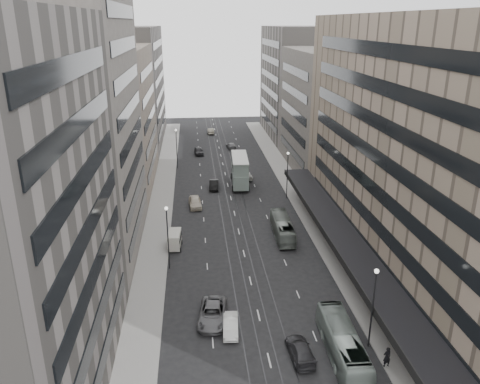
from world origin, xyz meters
name	(u,v)px	position (x,y,z in m)	size (l,w,h in m)	color
ground	(260,321)	(0.00, 0.00, 0.00)	(220.00, 220.00, 0.00)	black
sidewalk_right	(296,192)	(12.00, 37.50, 0.07)	(4.00, 125.00, 0.15)	gray
sidewalk_left	(162,197)	(-12.00, 37.50, 0.07)	(4.00, 125.00, 0.15)	gray
department_store	(440,155)	(21.45, 8.00, 14.95)	(19.20, 60.00, 30.00)	gray
building_right_mid	(329,111)	(21.50, 52.00, 12.00)	(15.00, 28.00, 24.00)	#4D4943
building_right_far	(298,83)	(21.50, 82.00, 14.00)	(15.00, 32.00, 28.00)	slate
building_left_b	(69,125)	(-21.50, 19.00, 17.00)	(15.00, 26.00, 34.00)	#4D4943
building_left_c	(108,119)	(-21.50, 46.00, 12.50)	(15.00, 28.00, 25.00)	#736759
building_left_d	(129,87)	(-21.50, 79.00, 14.00)	(15.00, 38.00, 28.00)	slate
lamp_right_near	(374,299)	(9.70, -5.00, 5.20)	(0.44, 0.44, 8.32)	#262628
lamp_right_far	(287,170)	(9.70, 35.00, 5.20)	(0.44, 0.44, 8.32)	#262628
lamp_left_near	(167,230)	(-9.70, 12.00, 5.20)	(0.44, 0.44, 8.32)	#262628
lamp_left_far	(176,144)	(-9.70, 55.00, 5.20)	(0.44, 0.44, 8.32)	#262628
bus_near	(343,344)	(6.71, -6.26, 1.48)	(2.49, 10.64, 2.96)	gray
bus_far	(282,228)	(6.06, 19.74, 1.37)	(2.30, 9.83, 2.74)	slate
double_decker	(240,170)	(2.26, 42.78, 2.98)	(3.56, 10.23, 5.52)	slate
panel_van	(175,239)	(-9.20, 17.63, 1.26)	(1.99, 3.74, 2.29)	#B6B1A4
sedan_1	(231,325)	(-3.15, -1.41, 0.69)	(1.46, 4.19, 1.38)	white
sedan_2	(213,314)	(-4.84, 0.59, 0.83)	(2.76, 5.99, 1.66)	#5F5F62
sedan_3	(300,350)	(2.90, -5.80, 0.72)	(2.02, 4.97, 1.44)	#29292C
sedan_4	(195,202)	(-6.24, 32.42, 0.85)	(2.02, 5.01, 1.71)	#BFB39E
sedan_5	(214,185)	(-2.68, 41.15, 0.77)	(1.63, 4.68, 1.54)	black
sedan_6	(243,175)	(3.37, 46.58, 0.80)	(2.64, 5.73, 1.59)	silver
sedan_7	(231,146)	(2.90, 69.96, 0.69)	(1.92, 4.72, 1.37)	slate
sedan_8	(199,151)	(-5.02, 65.35, 0.82)	(1.93, 4.79, 1.63)	black
sedan_9	(211,131)	(-1.37, 86.44, 0.75)	(1.58, 4.53, 1.49)	#9E9883
pedestrian	(387,357)	(10.20, -7.99, 1.15)	(0.73, 0.48, 2.00)	black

